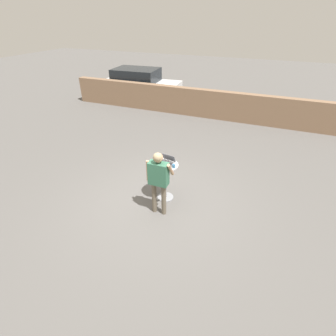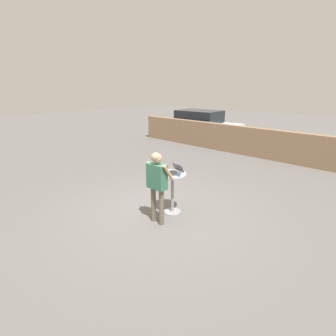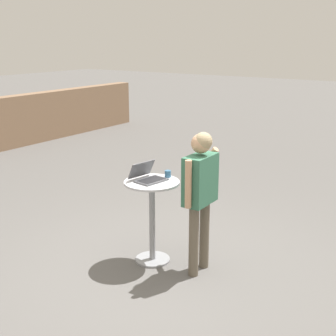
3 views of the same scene
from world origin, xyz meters
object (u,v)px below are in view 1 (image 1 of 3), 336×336
object	(u,v)px
laptop	(167,162)
coffee_mug	(174,166)
parked_car_near_street	(139,85)
standing_person	(158,176)
cafe_table	(165,177)

from	to	relation	value
laptop	coffee_mug	size ratio (longest dim) A/B	3.85
laptop	parked_car_near_street	size ratio (longest dim) A/B	0.09
standing_person	parked_car_near_street	size ratio (longest dim) A/B	0.38
cafe_table	parked_car_near_street	xyz separation A→B (m)	(-4.65, 7.44, 0.19)
cafe_table	laptop	bearing A→B (deg)	81.41
laptop	coffee_mug	world-z (taller)	laptop
laptop	coffee_mug	distance (m)	0.26
laptop	standing_person	xyz separation A→B (m)	(0.08, -0.64, -0.01)
cafe_table	coffee_mug	xyz separation A→B (m)	(0.24, -0.06, 0.38)
cafe_table	parked_car_near_street	size ratio (longest dim) A/B	0.23
standing_person	parked_car_near_street	xyz separation A→B (m)	(-4.74, 8.02, -0.19)
parked_car_near_street	cafe_table	bearing A→B (deg)	-57.99
cafe_table	laptop	size ratio (longest dim) A/B	2.50
laptop	parked_car_near_street	distance (m)	8.73
coffee_mug	standing_person	world-z (taller)	standing_person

